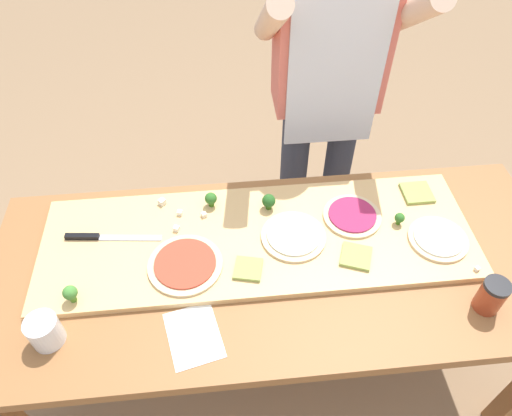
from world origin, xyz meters
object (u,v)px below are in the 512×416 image
object	(u,v)px
pizza_whole_white_garlic	(438,239)
pizza_whole_tomato_red	(185,263)
cheese_crumble_e	(177,229)
pizza_slice_far_left	(248,269)
cheese_crumble_a	(162,202)
cook_center	(327,81)
pizza_slice_near_right	(417,193)
broccoli_floret_back_right	(211,199)
pizza_slice_far_right	(356,256)
cheese_crumble_c	(477,269)
cheese_crumble_d	(204,215)
sauce_jar	(491,296)
broccoli_floret_back_mid	(400,218)
chefs_knife	(100,237)
flour_cup	(45,332)
broccoli_floret_front_left	(269,201)
prep_table	(277,280)
pizza_whole_beet_magenta	(352,216)
recipe_note	(194,335)
cheese_crumble_b	(180,213)
pizza_whole_cheese_artichoke	(294,236)
broccoli_floret_front_right	(70,293)

from	to	relation	value
pizza_whole_white_garlic	pizza_whole_tomato_red	bearing A→B (deg)	-178.79
pizza_whole_tomato_red	cheese_crumble_e	distance (m)	0.15
pizza_slice_far_left	cheese_crumble_a	bearing A→B (deg)	131.56
cook_center	pizza_slice_near_right	bearing A→B (deg)	-58.22
pizza_slice_near_right	broccoli_floret_back_right	bearing A→B (deg)	178.69
pizza_whole_white_garlic	broccoli_floret_back_right	bearing A→B (deg)	162.68
pizza_slice_far_right	cheese_crumble_c	xyz separation A→B (m)	(0.36, -0.08, 0.00)
cheese_crumble_d	cheese_crumble_e	xyz separation A→B (m)	(-0.09, -0.05, 0.00)
pizza_slice_far_left	sauce_jar	world-z (taller)	sauce_jar
broccoli_floret_back_mid	pizza_whole_white_garlic	bearing A→B (deg)	-37.07
pizza_slice_far_left	pizza_slice_near_right	xyz separation A→B (m)	(0.62, 0.27, 0.00)
chefs_knife	cheese_crumble_a	xyz separation A→B (m)	(0.20, 0.13, 0.00)
pizza_slice_far_left	flour_cup	size ratio (longest dim) A/B	0.90
sauce_jar	flour_cup	bearing A→B (deg)	179.13
pizza_whole_tomato_red	pizza_slice_near_right	xyz separation A→B (m)	(0.82, 0.23, -0.00)
chefs_knife	broccoli_floret_front_left	world-z (taller)	broccoli_floret_front_left
broccoli_floret_back_right	cheese_crumble_a	xyz separation A→B (m)	(-0.17, 0.02, -0.02)
pizza_slice_near_right	pizza_slice_far_right	bearing A→B (deg)	-138.19
prep_table	pizza_whole_beet_magenta	xyz separation A→B (m)	(0.27, 0.15, 0.13)
cheese_crumble_c	recipe_note	xyz separation A→B (m)	(-0.87, -0.12, -0.03)
cheese_crumble_b	cheese_crumble_e	bearing A→B (deg)	-98.39
chefs_knife	broccoli_floret_front_left	xyz separation A→B (m)	(0.56, 0.08, 0.03)
prep_table	chefs_knife	distance (m)	0.60
cheese_crumble_b	cheese_crumble_d	distance (m)	0.08
pizza_whole_beet_magenta	broccoli_floret_front_left	distance (m)	0.29
pizza_whole_beet_magenta	pizza_whole_tomato_red	distance (m)	0.58
prep_table	cheese_crumble_b	world-z (taller)	cheese_crumble_b
prep_table	cheese_crumble_a	bearing A→B (deg)	143.87
pizza_whole_cheese_artichoke	broccoli_floret_back_right	bearing A→B (deg)	147.13
broccoli_floret_front_right	flour_cup	distance (m)	0.12
cheese_crumble_a	cook_center	world-z (taller)	cook_center
pizza_slice_near_right	cheese_crumble_d	world-z (taller)	cheese_crumble_d
cook_center	pizza_slice_far_left	bearing A→B (deg)	-117.95
broccoli_floret_front_left	broccoli_floret_front_right	size ratio (longest dim) A/B	0.96
broccoli_floret_back_right	flour_cup	xyz separation A→B (m)	(-0.47, -0.45, -0.01)
pizza_whole_white_garlic	cheese_crumble_e	bearing A→B (deg)	171.54
cheese_crumble_b	pizza_slice_far_left	bearing A→B (deg)	-50.13
recipe_note	flour_cup	bearing A→B (deg)	176.06
pizza_whole_beet_magenta	broccoli_floret_back_right	size ratio (longest dim) A/B	3.49
broccoli_floret_back_mid	cheese_crumble_c	distance (m)	0.28
pizza_whole_beet_magenta	cook_center	distance (m)	0.54
cheese_crumble_e	cheese_crumble_b	bearing A→B (deg)	81.61
prep_table	pizza_whole_beet_magenta	size ratio (longest dim) A/B	9.39
flour_cup	cheese_crumble_b	bearing A→B (deg)	49.04
pizza_slice_far_right	broccoli_floret_front_left	world-z (taller)	broccoli_floret_front_left
prep_table	pizza_slice_near_right	xyz separation A→B (m)	(0.52, 0.23, 0.13)
cheese_crumble_a	cheese_crumble_d	world-z (taller)	cheese_crumble_a
cheese_crumble_a	prep_table	bearing A→B (deg)	-36.13
prep_table	cook_center	size ratio (longest dim) A/B	1.10
pizza_whole_white_garlic	broccoli_floret_back_right	world-z (taller)	broccoli_floret_back_right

